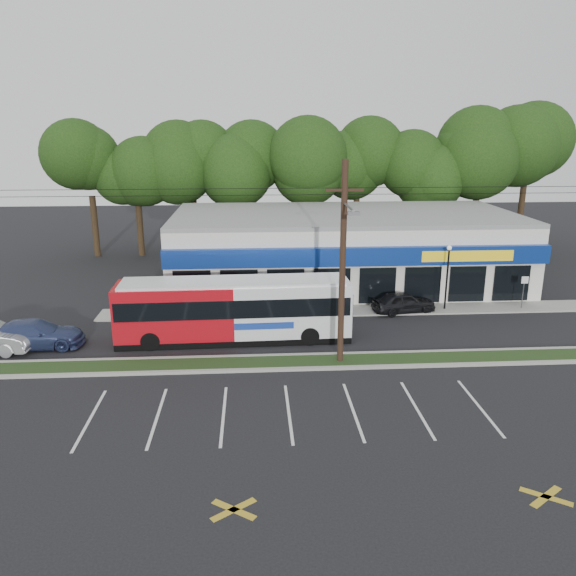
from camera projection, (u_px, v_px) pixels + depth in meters
The scene contains 15 objects.
ground at pixel (281, 372), 27.11m from camera, with size 120.00×120.00×0.00m, color black.
grass_strip at pixel (280, 363), 28.05m from camera, with size 40.00×1.60×0.12m, color #223214.
curb_south at pixel (281, 369), 27.23m from camera, with size 40.00×0.25×0.14m, color #9E9E93.
curb_north at pixel (280, 356), 28.86m from camera, with size 40.00×0.25×0.14m, color #9E9E93.
sidewalk at pixel (352, 310), 36.02m from camera, with size 32.00×2.20×0.10m, color #9E9E93.
strip_mall at pixel (344, 248), 41.95m from camera, with size 25.00×12.55×5.30m.
utility_pole at pixel (339, 258), 26.66m from camera, with size 50.00×2.77×10.00m.
lamp_post at pixel (448, 270), 35.46m from camera, with size 0.30×0.30×4.25m.
sign_post at pixel (524, 287), 35.86m from camera, with size 0.45×0.10×2.23m.
tree_line at pixel (311, 161), 49.92m from camera, with size 46.76×6.76×11.83m.
metrobus at pixel (234, 308), 30.77m from camera, with size 12.80×3.03×3.42m.
car_dark at pixel (404, 302), 35.56m from camera, with size 1.61×4.01×1.37m, color black.
car_blue at pixel (35, 334), 29.96m from camera, with size 2.08×5.11×1.48m, color navy.
pedestrian_a at pixel (344, 307), 34.24m from camera, with size 0.57×0.38×1.58m, color white.
pedestrian_b at pixel (315, 301), 35.16m from camera, with size 0.86×0.67×1.78m, color beige.
Camera 1 is at (-1.25, -24.86, 11.47)m, focal length 35.00 mm.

